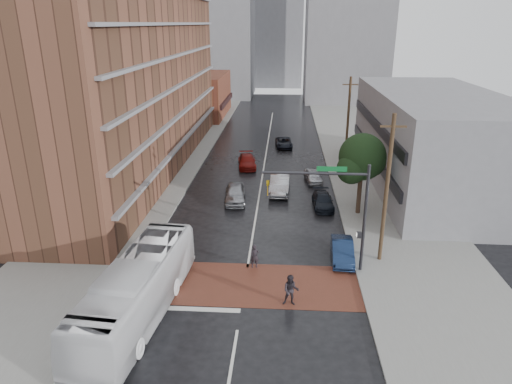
# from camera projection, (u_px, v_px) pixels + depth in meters

# --- Properties ---
(ground) EXTENTS (160.00, 160.00, 0.00)m
(ground) POSITION_uv_depth(u_px,v_px,m) (244.00, 288.00, 27.56)
(ground) COLOR black
(ground) RESTS_ON ground
(crosswalk) EXTENTS (14.00, 5.00, 0.02)m
(crosswalk) POSITION_uv_depth(u_px,v_px,m) (245.00, 284.00, 28.03)
(crosswalk) COLOR brown
(crosswalk) RESTS_ON ground
(sidewalk_west) EXTENTS (9.00, 90.00, 0.15)m
(sidewalk_west) POSITION_uv_depth(u_px,v_px,m) (163.00, 164.00, 51.62)
(sidewalk_west) COLOR gray
(sidewalk_west) RESTS_ON ground
(sidewalk_east) EXTENTS (9.00, 90.00, 0.15)m
(sidewalk_east) POSITION_uv_depth(u_px,v_px,m) (368.00, 168.00, 50.23)
(sidewalk_east) COLOR gray
(sidewalk_east) RESTS_ON ground
(apartment_block) EXTENTS (10.00, 44.00, 28.00)m
(apartment_block) POSITION_uv_depth(u_px,v_px,m) (126.00, 34.00, 45.98)
(apartment_block) COLOR brown
(apartment_block) RESTS_ON ground
(storefront_west) EXTENTS (8.00, 16.00, 7.00)m
(storefront_west) POSITION_uv_depth(u_px,v_px,m) (202.00, 95.00, 77.58)
(storefront_west) COLOR brown
(storefront_west) RESTS_ON ground
(building_east) EXTENTS (11.00, 26.00, 9.00)m
(building_east) POSITION_uv_depth(u_px,v_px,m) (433.00, 140.00, 43.71)
(building_east) COLOR gray
(building_east) RESTS_ON ground
(distant_tower_west) EXTENTS (18.00, 16.00, 32.00)m
(distant_tower_west) POSITION_uv_depth(u_px,v_px,m) (210.00, 18.00, 95.79)
(distant_tower_west) COLOR gray
(distant_tower_west) RESTS_ON ground
(distant_tower_east) EXTENTS (16.00, 14.00, 36.00)m
(distant_tower_east) POSITION_uv_depth(u_px,v_px,m) (349.00, 7.00, 87.79)
(distant_tower_east) COLOR gray
(distant_tower_east) RESTS_ON ground
(distant_tower_center) EXTENTS (12.00, 10.00, 24.00)m
(distant_tower_center) POSITION_uv_depth(u_px,v_px,m) (278.00, 36.00, 112.24)
(distant_tower_center) COLOR gray
(distant_tower_center) RESTS_ON ground
(street_tree) EXTENTS (4.20, 4.10, 6.90)m
(street_tree) POSITION_uv_depth(u_px,v_px,m) (362.00, 160.00, 36.66)
(street_tree) COLOR #332319
(street_tree) RESTS_ON ground
(signal_mast) EXTENTS (6.50, 0.30, 7.20)m
(signal_mast) POSITION_uv_depth(u_px,v_px,m) (342.00, 203.00, 27.90)
(signal_mast) COLOR #2D2D33
(signal_mast) RESTS_ON ground
(utility_pole_near) EXTENTS (1.60, 0.26, 10.00)m
(utility_pole_near) POSITION_uv_depth(u_px,v_px,m) (387.00, 189.00, 28.98)
(utility_pole_near) COLOR #473321
(utility_pole_near) RESTS_ON ground
(utility_pole_far) EXTENTS (1.60, 0.26, 10.00)m
(utility_pole_far) POSITION_uv_depth(u_px,v_px,m) (348.00, 124.00, 47.69)
(utility_pole_far) COLOR #473321
(utility_pole_far) RESTS_ON ground
(transit_bus) EXTENTS (3.88, 12.14, 3.32)m
(transit_bus) POSITION_uv_depth(u_px,v_px,m) (138.00, 290.00, 24.43)
(transit_bus) COLOR white
(transit_bus) RESTS_ON ground
(pedestrian_a) EXTENTS (0.65, 0.49, 1.61)m
(pedestrian_a) POSITION_uv_depth(u_px,v_px,m) (255.00, 256.00, 29.67)
(pedestrian_a) COLOR black
(pedestrian_a) RESTS_ON ground
(pedestrian_b) EXTENTS (0.94, 0.75, 1.88)m
(pedestrian_b) POSITION_uv_depth(u_px,v_px,m) (291.00, 290.00, 25.66)
(pedestrian_b) COLOR #272127
(pedestrian_b) RESTS_ON ground
(car_travel_a) EXTENTS (2.20, 4.67, 1.55)m
(car_travel_a) POSITION_uv_depth(u_px,v_px,m) (235.00, 194.00, 40.69)
(car_travel_a) COLOR #93959A
(car_travel_a) RESTS_ON ground
(car_travel_b) EXTENTS (1.95, 5.16, 1.68)m
(car_travel_b) POSITION_uv_depth(u_px,v_px,m) (280.00, 184.00, 42.95)
(car_travel_b) COLOR #B6B8BF
(car_travel_b) RESTS_ON ground
(car_travel_c) EXTENTS (2.45, 4.82, 1.34)m
(car_travel_c) POSITION_uv_depth(u_px,v_px,m) (247.00, 161.00, 50.50)
(car_travel_c) COLOR maroon
(car_travel_c) RESTS_ON ground
(suv_travel) EXTENTS (2.37, 4.54, 1.22)m
(suv_travel) POSITION_uv_depth(u_px,v_px,m) (284.00, 142.00, 58.72)
(suv_travel) COLOR black
(suv_travel) RESTS_ON ground
(car_parked_near) EXTENTS (1.60, 4.12, 1.34)m
(car_parked_near) POSITION_uv_depth(u_px,v_px,m) (342.00, 251.00, 30.69)
(car_parked_near) COLOR #122241
(car_parked_near) RESTS_ON ground
(car_parked_mid) EXTENTS (1.85, 4.19, 1.20)m
(car_parked_mid) POSITION_uv_depth(u_px,v_px,m) (323.00, 201.00, 39.51)
(car_parked_mid) COLOR black
(car_parked_mid) RESTS_ON ground
(car_parked_far) EXTENTS (2.01, 3.86, 1.26)m
(car_parked_far) POSITION_uv_depth(u_px,v_px,m) (313.00, 176.00, 45.74)
(car_parked_far) COLOR #AEB0B6
(car_parked_far) RESTS_ON ground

